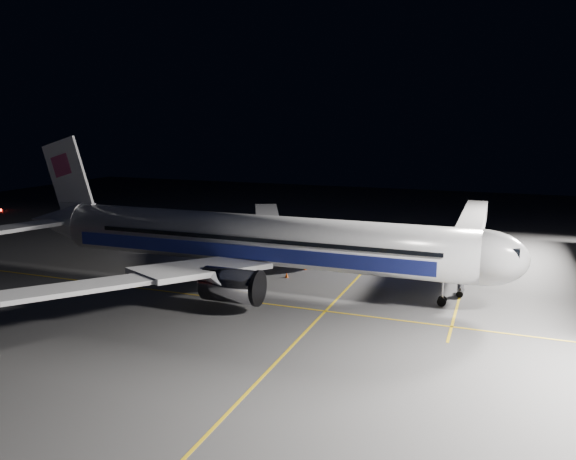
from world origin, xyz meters
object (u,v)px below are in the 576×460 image
at_px(airliner, 248,240).
at_px(baggage_tug, 244,236).
at_px(safety_cone_b, 322,259).
at_px(safety_cone_c, 305,267).
at_px(jet_bridge, 470,230).
at_px(safety_cone_a, 287,275).

bearing_deg(airliner, baggage_tug, 116.95).
relative_size(safety_cone_b, safety_cone_c, 0.93).
distance_m(airliner, jet_bridge, 29.31).
relative_size(safety_cone_a, safety_cone_c, 1.09).
distance_m(safety_cone_a, safety_cone_c, 4.30).
height_order(airliner, safety_cone_b, airliner).
xyz_separation_m(safety_cone_a, safety_cone_c, (0.88, 4.21, -0.03)).
height_order(airliner, jet_bridge, airliner).
xyz_separation_m(safety_cone_a, safety_cone_b, (1.40, 9.53, -0.04)).
xyz_separation_m(jet_bridge, baggage_tug, (-33.51, 2.47, -3.66)).
bearing_deg(safety_cone_b, safety_cone_a, -98.34).
height_order(jet_bridge, safety_cone_c, jet_bridge).
xyz_separation_m(safety_cone_b, safety_cone_c, (-0.52, -5.32, 0.02)).
distance_m(jet_bridge, safety_cone_a, 24.79).
distance_m(airliner, safety_cone_c, 10.34).
height_order(safety_cone_b, safety_cone_c, safety_cone_c).
relative_size(airliner, safety_cone_a, 97.62).
bearing_deg(airliner, safety_cone_b, 71.58).
xyz_separation_m(baggage_tug, safety_cone_c, (14.42, -12.32, -0.64)).
height_order(jet_bridge, safety_cone_a, jet_bridge).
distance_m(safety_cone_a, safety_cone_b, 9.63).
relative_size(jet_bridge, baggage_tug, 11.64).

